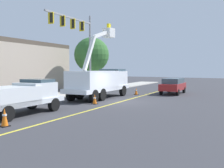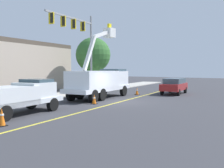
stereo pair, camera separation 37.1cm
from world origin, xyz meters
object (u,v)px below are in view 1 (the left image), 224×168
at_px(utility_bucket_truck, 100,81).
at_px(traffic_cone_mid_front, 95,99).
at_px(traffic_cone_mid_rear, 136,91).
at_px(traffic_signal_mast, 78,35).
at_px(service_pickup_truck, 20,96).
at_px(traffic_cone_leading, 5,117).
at_px(passing_minivan, 173,85).

height_order(utility_bucket_truck, traffic_cone_mid_front, utility_bucket_truck).
relative_size(traffic_cone_mid_rear, traffic_signal_mast, 0.09).
xyz_separation_m(service_pickup_truck, traffic_cone_mid_front, (6.00, -0.81, -0.74)).
relative_size(utility_bucket_truck, traffic_cone_leading, 9.60).
bearing_deg(traffic_cone_leading, traffic_cone_mid_front, 8.63).
height_order(utility_bucket_truck, passing_minivan, utility_bucket_truck).
bearing_deg(service_pickup_truck, traffic_cone_leading, -138.39).
bearing_deg(passing_minivan, traffic_cone_mid_rear, 139.34).
distance_m(passing_minivan, traffic_signal_mast, 11.48).
distance_m(service_pickup_truck, traffic_cone_leading, 3.19).
xyz_separation_m(utility_bucket_truck, traffic_cone_mid_front, (-3.50, -2.17, -1.24)).
bearing_deg(traffic_cone_leading, utility_bucket_truck, 16.20).
bearing_deg(service_pickup_truck, traffic_cone_mid_front, -7.66).
bearing_deg(traffic_signal_mast, utility_bucket_truck, -104.95).
bearing_deg(passing_minivan, traffic_signal_mast, 130.62).
relative_size(utility_bucket_truck, traffic_cone_mid_front, 11.02).
distance_m(traffic_cone_mid_front, traffic_signal_mast, 9.35).
bearing_deg(traffic_cone_leading, traffic_signal_mast, 28.94).
relative_size(service_pickup_truck, passing_minivan, 1.16).
relative_size(utility_bucket_truck, service_pickup_truck, 1.45).
relative_size(utility_bucket_truck, passing_minivan, 1.69).
bearing_deg(traffic_cone_leading, passing_minivan, -2.03).
bearing_deg(traffic_signal_mast, traffic_cone_mid_front, -127.56).
relative_size(passing_minivan, traffic_signal_mast, 0.59).
height_order(service_pickup_truck, traffic_cone_mid_rear, service_pickup_truck).
bearing_deg(passing_minivan, traffic_cone_leading, 177.97).
xyz_separation_m(utility_bucket_truck, service_pickup_truck, (-9.49, -1.36, -0.50)).
distance_m(passing_minivan, traffic_cone_mid_front, 11.31).
bearing_deg(utility_bucket_truck, service_pickup_truck, -171.82).
xyz_separation_m(traffic_cone_leading, traffic_cone_mid_front, (8.33, 1.26, -0.06)).
xyz_separation_m(service_pickup_truck, traffic_cone_mid_rear, (13.91, 0.00, -0.74)).
relative_size(passing_minivan, traffic_cone_leading, 5.69).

